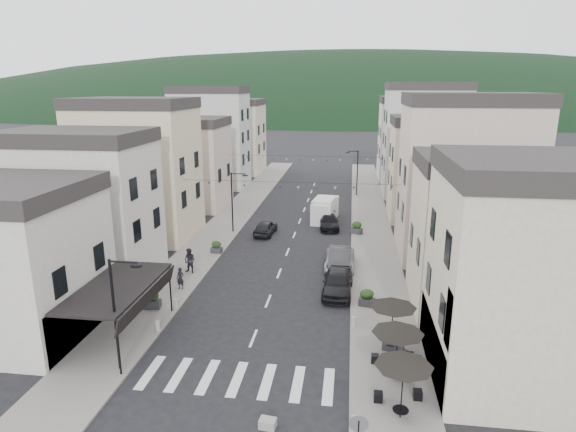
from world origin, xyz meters
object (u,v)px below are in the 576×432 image
Objects in this scene: parked_car_b at (340,259)px; delivery_van at (325,209)px; parked_car_d at (329,222)px; parked_car_e at (265,227)px; pedestrian_b at (190,261)px; parked_car_a at (338,282)px; parked_car_c at (340,260)px; pedestrian_a at (180,278)px.

delivery_van is (-1.97, 14.06, 0.43)m from parked_car_b.
parked_car_d is 0.84× the size of delivery_van.
parked_car_e is at bearing -160.23° from parked_car_d.
delivery_van reaches higher than pedestrian_b.
parked_car_a is 4.91m from parked_car_c.
pedestrian_a reaches higher than parked_car_a.
parked_car_b is at bearing 136.31° from parked_car_e.
pedestrian_b reaches higher than parked_car_a.
parked_car_c is at bearing -88.92° from parked_car_d.
parked_car_d is 2.39× the size of pedestrian_b.
parked_car_e is at bearing -125.38° from delivery_van.
parked_car_b reaches higher than parked_car_d.
parked_car_b is 1.19× the size of parked_car_e.
parked_car_b is at bearing -89.05° from parked_car_d.
parked_car_e is 2.15× the size of pedestrian_b.
pedestrian_a is (-3.62, -13.87, 0.20)m from parked_car_e.
delivery_van is at bearing 95.19° from parked_car_d.
parked_car_d is at bearing 96.87° from parked_car_c.
pedestrian_a is 0.81× the size of pedestrian_b.
parked_car_e is (-6.01, -2.92, 0.04)m from parked_car_d.
parked_car_b is 0.23m from parked_car_c.
parked_car_c is 3.20× the size of pedestrian_a.
delivery_van reaches higher than parked_car_a.
parked_car_a is 0.99× the size of parked_car_b.
parked_car_e is (-7.40, 8.25, -0.10)m from parked_car_b.
parked_car_e is (-7.40, 12.96, -0.13)m from parked_car_a.
parked_car_c is 1.09× the size of parked_car_d.
parked_car_c is at bearing 89.10° from parked_car_b.
parked_car_a is 15.94m from parked_car_d.
pedestrian_b is at bearing 171.49° from parked_car_a.
delivery_van is at bearing 75.49° from pedestrian_b.
parked_car_b reaches higher than parked_car_e.
parked_car_a is at bearing -90.90° from parked_car_b.
pedestrian_a is (-11.02, -0.91, 0.07)m from parked_car_a.
pedestrian_b is at bearing 74.36° from parked_car_e.
delivery_van reaches higher than pedestrian_a.
parked_car_b is at bearing 92.09° from parked_car_a.
parked_car_d is 6.68m from parked_car_e.
parked_car_b is at bearing 36.26° from pedestrian_a.
parked_car_d is at bearing 97.08° from parked_car_a.
parked_car_c is (0.00, 4.91, -0.14)m from parked_car_a.
parked_car_a is 0.89× the size of delivery_van.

